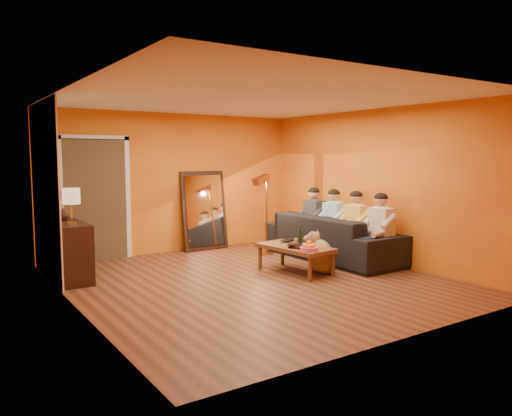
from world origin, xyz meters
TOP-DOWN VIEW (x-y plane):
  - room_shell at (0.00, 0.37)m, footprint 5.00×5.50m
  - white_accent at (-2.48, 1.75)m, footprint 0.02×1.90m
  - doorway_recess at (-1.50, 2.83)m, footprint 1.06×0.30m
  - door_jamb_left at (-2.07, 2.71)m, footprint 0.08×0.06m
  - door_jamb_right at (-0.93, 2.71)m, footprint 0.08×0.06m
  - door_header at (-1.50, 2.71)m, footprint 1.22×0.06m
  - mirror_frame at (0.55, 2.63)m, footprint 0.92×0.27m
  - mirror_glass at (0.55, 2.59)m, footprint 0.78×0.21m
  - sideboard at (-2.24, 1.55)m, footprint 0.44×1.18m
  - table_lamp at (-2.24, 1.25)m, footprint 0.24×0.24m
  - sofa at (2.00, 0.55)m, footprint 2.67×1.04m
  - coffee_table at (0.81, 0.09)m, footprint 0.76×1.29m
  - floor_lamp at (1.27, 1.53)m, footprint 0.30×0.24m
  - dog at (1.14, -0.11)m, footprint 0.40×0.58m
  - person_far_left at (2.13, -0.45)m, footprint 0.70×0.44m
  - person_mid_left at (2.13, 0.10)m, footprint 0.70×0.44m
  - person_mid_right at (2.13, 0.65)m, footprint 0.70×0.44m
  - person_far_right at (2.13, 1.20)m, footprint 0.70×0.44m
  - fruit_bowl at (0.71, -0.36)m, footprint 0.26×0.26m
  - wine_bottle at (0.86, 0.04)m, footprint 0.07×0.07m
  - tumbler at (0.93, 0.21)m, footprint 0.11×0.11m
  - laptop at (0.99, 0.44)m, footprint 0.42×0.35m
  - book_lower at (0.63, -0.11)m, footprint 0.25×0.30m
  - book_mid at (0.64, -0.10)m, footprint 0.19×0.24m
  - book_upper at (0.63, -0.12)m, footprint 0.28×0.29m
  - vase at (-2.24, 1.80)m, footprint 0.17×0.17m
  - flowers at (-2.24, 1.80)m, footprint 0.17×0.17m

SIDE VIEW (x-z plane):
  - coffee_table at x=0.81m, z-range 0.00..0.42m
  - dog at x=1.14m, z-range 0.00..0.66m
  - sofa at x=2.00m, z-range 0.00..0.78m
  - sideboard at x=-2.24m, z-range 0.00..0.85m
  - book_lower at x=0.63m, z-range 0.42..0.44m
  - laptop at x=0.99m, z-range 0.42..0.45m
  - book_mid at x=0.64m, z-range 0.44..0.46m
  - tumbler at x=0.93m, z-range 0.42..0.51m
  - book_upper at x=0.63m, z-range 0.46..0.48m
  - fruit_bowl at x=0.71m, z-range 0.42..0.58m
  - wine_bottle at x=0.86m, z-range 0.42..0.73m
  - person_far_left at x=2.13m, z-range 0.00..1.22m
  - person_mid_left at x=2.13m, z-range 0.00..1.22m
  - person_mid_right at x=2.13m, z-range 0.00..1.22m
  - person_far_right at x=2.13m, z-range 0.00..1.22m
  - floor_lamp at x=1.27m, z-range 0.00..1.44m
  - mirror_frame at x=0.55m, z-range 0.00..1.52m
  - mirror_glass at x=0.55m, z-range 0.09..1.43m
  - vase at x=-2.24m, z-range 0.85..1.03m
  - doorway_recess at x=-1.50m, z-range 0.00..2.10m
  - door_jamb_left at x=-2.07m, z-range -0.05..2.15m
  - door_jamb_right at x=-0.93m, z-range -0.05..2.15m
  - table_lamp at x=-2.24m, z-range 0.85..1.36m
  - flowers at x=-2.24m, z-range 0.97..1.45m
  - room_shell at x=0.00m, z-range 0.00..2.60m
  - white_accent at x=-2.48m, z-range 0.01..2.59m
  - door_header at x=-1.50m, z-range 2.08..2.16m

